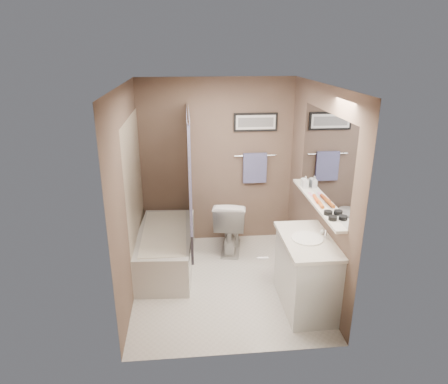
{
  "coord_description": "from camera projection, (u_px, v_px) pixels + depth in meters",
  "views": [
    {
      "loc": [
        -0.43,
        -4.29,
        2.79
      ],
      "look_at": [
        0.0,
        0.15,
        1.15
      ],
      "focal_mm": 32.0,
      "sensor_mm": 36.0,
      "label": 1
    }
  ],
  "objects": [
    {
      "name": "sink_basin",
      "position": [
        307.0,
        238.0,
        4.27
      ],
      "size": [
        0.34,
        0.34,
        0.01
      ],
      "primitive_type": "cylinder",
      "color": "white",
      "rests_on": "countertop"
    },
    {
      "name": "wall_left",
      "position": [
        130.0,
        196.0,
        4.49
      ],
      "size": [
        0.04,
        2.5,
        2.4
      ],
      "primitive_type": "cube",
      "color": "brown",
      "rests_on": "ground"
    },
    {
      "name": "wall_front",
      "position": [
        239.0,
        241.0,
        3.44
      ],
      "size": [
        2.2,
        0.04,
        2.4
      ],
      "primitive_type": "cube",
      "color": "brown",
      "rests_on": "ground"
    },
    {
      "name": "pink_comb",
      "position": [
        311.0,
        195.0,
        4.75
      ],
      "size": [
        0.04,
        0.16,
        0.01
      ],
      "primitive_type": "cube",
      "rotation": [
        0.0,
        0.0,
        0.07
      ],
      "color": "pink",
      "rests_on": "shelf"
    },
    {
      "name": "vanity",
      "position": [
        306.0,
        274.0,
        4.43
      ],
      "size": [
        0.51,
        0.9,
        0.8
      ],
      "primitive_type": "cube",
      "rotation": [
        0.0,
        0.0,
        0.01
      ],
      "color": "silver",
      "rests_on": "ground"
    },
    {
      "name": "towel",
      "position": [
        255.0,
        168.0,
        5.78
      ],
      "size": [
        0.34,
        0.05,
        0.44
      ],
      "primitive_type": "cube",
      "color": "#8085BA",
      "rests_on": "towel_bar"
    },
    {
      "name": "towel_bar",
      "position": [
        255.0,
        156.0,
        5.74
      ],
      "size": [
        0.6,
        0.02,
        0.02
      ],
      "primitive_type": "cylinder",
      "rotation": [
        0.0,
        1.57,
        0.0
      ],
      "color": "silver",
      "rests_on": "wall_back"
    },
    {
      "name": "curtain_upper",
      "position": [
        189.0,
        165.0,
        4.95
      ],
      "size": [
        0.03,
        1.45,
        1.28
      ],
      "primitive_type": "cube",
      "color": "silver",
      "rests_on": "curtain_rod"
    },
    {
      "name": "faucet_spout",
      "position": [
        326.0,
        234.0,
        4.28
      ],
      "size": [
        0.02,
        0.02,
        0.1
      ],
      "primitive_type": "cylinder",
      "color": "silver",
      "rests_on": "countertop"
    },
    {
      "name": "tile_surround",
      "position": [
        135.0,
        196.0,
        5.03
      ],
      "size": [
        0.02,
        1.55,
        2.0
      ],
      "primitive_type": "cube",
      "color": "beige",
      "rests_on": "wall_left"
    },
    {
      "name": "art_mat",
      "position": [
        256.0,
        122.0,
        5.58
      ],
      "size": [
        0.56,
        0.0,
        0.2
      ],
      "primitive_type": "cube",
      "color": "white",
      "rests_on": "art_frame"
    },
    {
      "name": "candle_bowl_far",
      "position": [
        328.0,
        213.0,
        4.2
      ],
      "size": [
        0.09,
        0.09,
        0.04
      ],
      "primitive_type": "cylinder",
      "color": "black",
      "rests_on": "shelf"
    },
    {
      "name": "countertop",
      "position": [
        308.0,
        241.0,
        4.28
      ],
      "size": [
        0.54,
        0.96,
        0.04
      ],
      "primitive_type": "cube",
      "color": "beige",
      "rests_on": "vanity"
    },
    {
      "name": "ceiling",
      "position": [
        225.0,
        87.0,
        4.18
      ],
      "size": [
        2.2,
        2.5,
        0.04
      ],
      "primitive_type": "cube",
      "color": "white",
      "rests_on": "wall_back"
    },
    {
      "name": "tub_rim",
      "position": [
        165.0,
        232.0,
        5.2
      ],
      "size": [
        0.56,
        1.36,
        0.02
      ],
      "primitive_type": "cube",
      "color": "white",
      "rests_on": "bathtub"
    },
    {
      "name": "curtain_lower",
      "position": [
        191.0,
        225.0,
        5.24
      ],
      "size": [
        0.03,
        1.45,
        0.36
      ],
      "primitive_type": "cube",
      "color": "#21283F",
      "rests_on": "curtain_rod"
    },
    {
      "name": "faucet_knob",
      "position": [
        323.0,
        232.0,
        4.38
      ],
      "size": [
        0.05,
        0.05,
        0.05
      ],
      "primitive_type": "sphere",
      "color": "white",
      "rests_on": "countertop"
    },
    {
      "name": "door_handle",
      "position": [
        263.0,
        258.0,
        3.57
      ],
      "size": [
        0.1,
        0.02,
        0.02
      ],
      "primitive_type": "cylinder",
      "rotation": [
        0.0,
        1.57,
        0.0
      ],
      "color": "silver",
      "rests_on": "door"
    },
    {
      "name": "hair_brush_back",
      "position": [
        316.0,
        199.0,
        4.58
      ],
      "size": [
        0.06,
        0.22,
        0.04
      ],
      "primitive_type": "cylinder",
      "rotation": [
        1.57,
        0.0,
        -0.1
      ],
      "color": "#D3511D",
      "rests_on": "shelf"
    },
    {
      "name": "door",
      "position": [
        300.0,
        259.0,
        3.55
      ],
      "size": [
        0.8,
        0.02,
        2.0
      ],
      "primitive_type": "cube",
      "color": "silver",
      "rests_on": "wall_front"
    },
    {
      "name": "candle_bowl_near",
      "position": [
        333.0,
        218.0,
        4.07
      ],
      "size": [
        0.09,
        0.09,
        0.04
      ],
      "primitive_type": "cylinder",
      "color": "black",
      "rests_on": "shelf"
    },
    {
      "name": "art_image",
      "position": [
        256.0,
        122.0,
        5.58
      ],
      "size": [
        0.5,
        0.0,
        0.13
      ],
      "primitive_type": "cube",
      "color": "#595959",
      "rests_on": "art_mat"
    },
    {
      "name": "soap_bottle",
      "position": [
        305.0,
        182.0,
        4.97
      ],
      "size": [
        0.07,
        0.07,
        0.15
      ],
      "primitive_type": "imported",
      "rotation": [
        0.0,
        0.0,
        0.0
      ],
      "color": "#999999",
      "rests_on": "shelf"
    },
    {
      "name": "art_frame",
      "position": [
        256.0,
        122.0,
        5.59
      ],
      "size": [
        0.62,
        0.02,
        0.26
      ],
      "primitive_type": "cube",
      "color": "black",
      "rests_on": "wall_back"
    },
    {
      "name": "shelf",
      "position": [
        316.0,
        202.0,
        4.58
      ],
      "size": [
        0.12,
        1.6,
        0.03
      ],
      "primitive_type": "cube",
      "color": "silver",
      "rests_on": "wall_right"
    },
    {
      "name": "mirror",
      "position": [
        325.0,
        158.0,
        4.4
      ],
      "size": [
        0.02,
        1.6,
        1.0
      ],
      "primitive_type": "cube",
      "color": "silver",
      "rests_on": "wall_right"
    },
    {
      "name": "hair_brush_front",
      "position": [
        320.0,
        204.0,
        4.44
      ],
      "size": [
        0.05,
        0.22,
        0.04
      ],
      "primitive_type": "cylinder",
      "rotation": [
        1.57,
        0.0,
        -0.07
      ],
      "color": "#C75B1C",
      "rests_on": "shelf"
    },
    {
      "name": "curtain_rod",
      "position": [
        188.0,
        112.0,
        4.73
      ],
      "size": [
        0.02,
        1.55,
        0.02
      ],
      "primitive_type": "cylinder",
      "rotation": [
        1.57,
        0.0,
        0.0
      ],
      "color": "silver",
      "rests_on": "wall_left"
    },
    {
      "name": "glass_jar",
      "position": [
        304.0,
        182.0,
        5.04
      ],
      "size": [
        0.08,
        0.08,
        0.1
      ],
      "primitive_type": "cylinder",
      "color": "silver",
      "rests_on": "shelf"
    },
    {
      "name": "toilet",
      "position": [
        230.0,
        224.0,
        5.69
      ],
      "size": [
        0.57,
        0.84,
        0.79
      ],
      "primitive_type": "imported",
      "rotation": [
        0.0,
        0.0,
        2.96
      ],
      "color": "silver",
      "rests_on": "ground"
    },
    {
      "name": "bathtub",
      "position": [
        166.0,
        249.0,
        5.29
      ],
      "size": [
        0.79,
        1.54,
        0.5
      ],
      "primitive_type": "cube",
      "rotation": [
        0.0,
        0.0,
        -0.06
      ],
      "color": "silver",
      "rests_on": "ground"
    },
    {
      "name": "ground",
      "position": [
        225.0,
        282.0,
        5.01
      ],
      "size": [
        2.5,
        2.5,
        0.0
      ],
      "primitive_type": "plane",
      "color": "silver",
      "rests_on": "ground"
    },
    {
      "name": "wall_right",
      "position": [
        317.0,
        189.0,
        4.69
      ],
      "size": [
        0.04,
        2.5,
        2.4
      ],
      "primitive_type": "cube",
      "color": "brown",
      "rests_on": "ground"
    },
    {
      "name": "wall_back",
      "position": [
        217.0,
        163.0,
        5.74
      ],
      "size": [
        2.2,
        0.04,
        2.4
      ],
      "primitive_type": "cube",
      "color": "brown",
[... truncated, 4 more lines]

